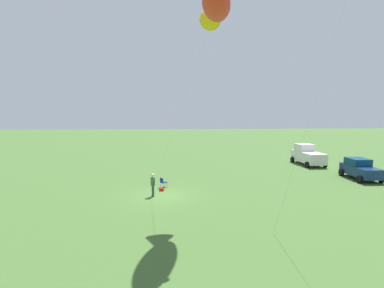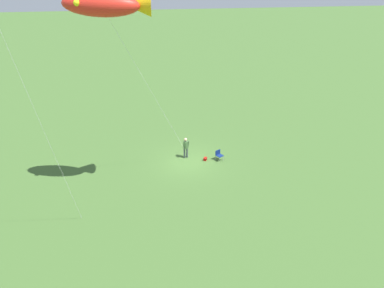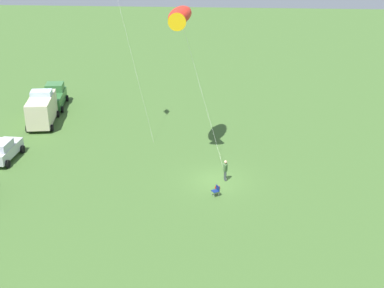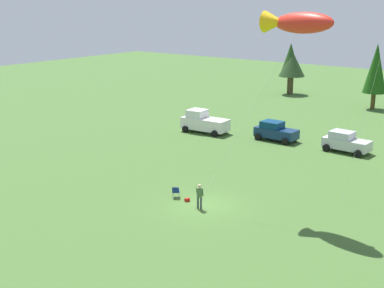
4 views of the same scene
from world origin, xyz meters
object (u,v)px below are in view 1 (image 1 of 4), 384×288
Objects in this scene: truck_white_pickup at (308,155)px; car_navy_hatch at (360,169)px; backpack_on_grass at (162,190)px; folding_chair at (163,182)px; person_kite_flyer at (153,183)px; kite_large_fish at (215,8)px.

car_navy_hatch is at bearing -171.93° from truck_white_pickup.
car_navy_hatch is (-3.13, 18.42, 0.84)m from backpack_on_grass.
folding_chair is 0.19× the size of car_navy_hatch.
backpack_on_grass is 18.70m from car_navy_hatch.
truck_white_pickup reaches higher than car_navy_hatch.
truck_white_pickup is at bearing -0.91° from folding_chair.
folding_chair is at bearing 59.22° from person_kite_flyer.
kite_large_fish is at bearing 122.42° from car_navy_hatch.
kite_large_fish reaches higher than truck_white_pickup.
person_kite_flyer is 5.44× the size of backpack_on_grass.
truck_white_pickup is at bearing 141.10° from kite_large_fish.
kite_large_fish is at bearing 137.55° from truck_white_pickup.
folding_chair is 14.02m from kite_large_fish.
folding_chair is at bearing -154.82° from kite_large_fish.
backpack_on_grass is 0.08× the size of car_navy_hatch.
truck_white_pickup is 1.21× the size of car_navy_hatch.
person_kite_flyer is 0.34× the size of truck_white_pickup.
person_kite_flyer is 0.41× the size of car_navy_hatch.
folding_chair is 0.06× the size of kite_large_fish.
car_navy_hatch is at bearing -2.79° from person_kite_flyer.
truck_white_pickup is at bearing 122.53° from backpack_on_grass.
car_navy_hatch reaches higher than backpack_on_grass.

